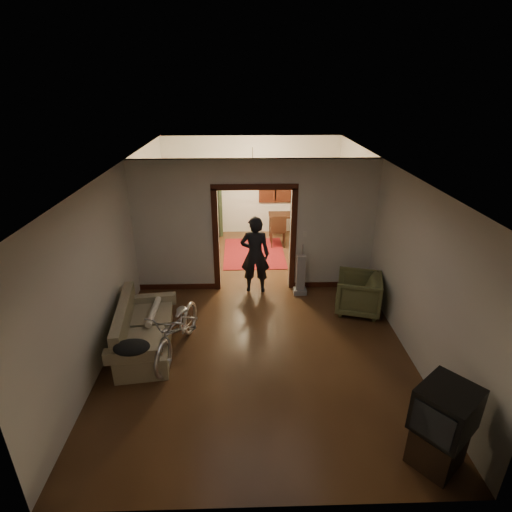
{
  "coord_description": "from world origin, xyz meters",
  "views": [
    {
      "loc": [
        -0.2,
        -7.07,
        4.2
      ],
      "look_at": [
        0.0,
        -0.3,
        1.2
      ],
      "focal_mm": 28.0,
      "sensor_mm": 36.0,
      "label": 1
    }
  ],
  "objects_px": {
    "locker": "(204,204)",
    "desk": "(286,227)",
    "armchair": "(358,293)",
    "sofa": "(145,327)",
    "person": "(255,255)",
    "bicycle": "(178,329)"
  },
  "relations": [
    {
      "from": "locker",
      "to": "desk",
      "type": "relative_size",
      "value": 1.9
    },
    {
      "from": "locker",
      "to": "desk",
      "type": "height_order",
      "value": "locker"
    },
    {
      "from": "desk",
      "to": "armchair",
      "type": "bearing_deg",
      "value": -90.92
    },
    {
      "from": "armchair",
      "to": "sofa",
      "type": "bearing_deg",
      "value": -58.44
    },
    {
      "from": "sofa",
      "to": "locker",
      "type": "height_order",
      "value": "locker"
    },
    {
      "from": "person",
      "to": "armchair",
      "type": "bearing_deg",
      "value": 158.32
    },
    {
      "from": "armchair",
      "to": "person",
      "type": "height_order",
      "value": "person"
    },
    {
      "from": "bicycle",
      "to": "locker",
      "type": "xyz_separation_m",
      "value": [
        -0.03,
        5.53,
        0.47
      ]
    },
    {
      "from": "bicycle",
      "to": "person",
      "type": "bearing_deg",
      "value": 70.94
    },
    {
      "from": "person",
      "to": "locker",
      "type": "bearing_deg",
      "value": -65.76
    },
    {
      "from": "armchair",
      "to": "person",
      "type": "distance_m",
      "value": 2.22
    },
    {
      "from": "armchair",
      "to": "desk",
      "type": "distance_m",
      "value": 4.08
    },
    {
      "from": "sofa",
      "to": "desk",
      "type": "height_order",
      "value": "sofa"
    },
    {
      "from": "desk",
      "to": "bicycle",
      "type": "bearing_deg",
      "value": -129.33
    },
    {
      "from": "armchair",
      "to": "person",
      "type": "xyz_separation_m",
      "value": [
        -1.99,
        0.89,
        0.46
      ]
    },
    {
      "from": "bicycle",
      "to": "person",
      "type": "xyz_separation_m",
      "value": [
        1.33,
        2.12,
        0.38
      ]
    },
    {
      "from": "armchair",
      "to": "desk",
      "type": "xyz_separation_m",
      "value": [
        -1.02,
        3.95,
        -0.02
      ]
    },
    {
      "from": "bicycle",
      "to": "desk",
      "type": "xyz_separation_m",
      "value": [
        2.29,
        5.17,
        -0.1
      ]
    },
    {
      "from": "bicycle",
      "to": "person",
      "type": "relative_size",
      "value": 1.05
    },
    {
      "from": "sofa",
      "to": "person",
      "type": "relative_size",
      "value": 1.06
    },
    {
      "from": "locker",
      "to": "bicycle",
      "type": "bearing_deg",
      "value": -103.93
    },
    {
      "from": "sofa",
      "to": "bicycle",
      "type": "distance_m",
      "value": 0.6
    }
  ]
}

